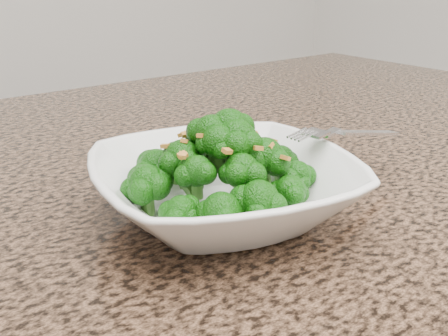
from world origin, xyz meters
TOP-DOWN VIEW (x-y plane):
  - granite_counter at (0.00, 0.30)m, footprint 1.64×1.04m
  - bowl at (-0.04, 0.19)m, footprint 0.30×0.30m
  - broccoli_pile at (-0.04, 0.19)m, footprint 0.21×0.21m
  - garlic_topping at (-0.04, 0.19)m, footprint 0.13×0.13m
  - fork at (0.09, 0.17)m, footprint 0.19×0.05m

SIDE VIEW (x-z plane):
  - granite_counter at x=0.00m, z-range 0.87..0.90m
  - bowl at x=-0.04m, z-range 0.90..0.96m
  - fork at x=0.09m, z-range 0.96..0.97m
  - broccoli_pile at x=-0.04m, z-range 0.96..1.02m
  - garlic_topping at x=-0.04m, z-range 1.02..1.03m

